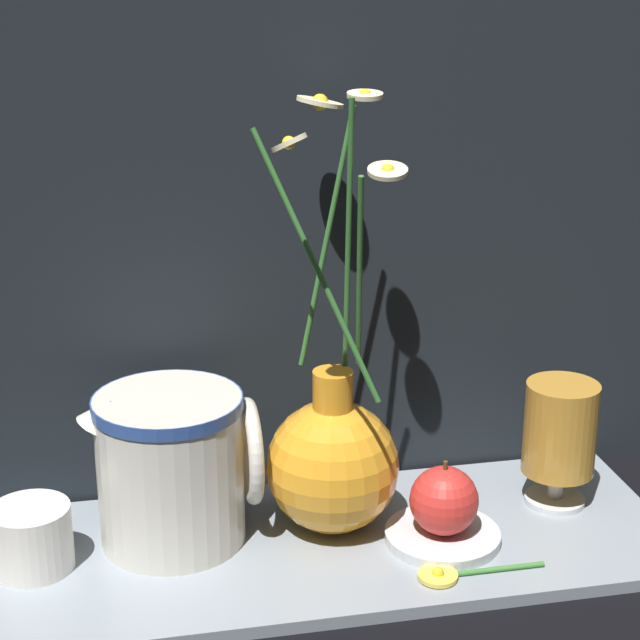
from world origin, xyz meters
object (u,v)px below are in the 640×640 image
object	(u,v)px
yellow_mug	(29,538)
orange_fruit	(444,500)
vase_with_flowers	(333,458)
ceramic_pitcher	(173,463)
tea_glass	(560,432)

from	to	relation	value
yellow_mug	orange_fruit	distance (m)	0.38
vase_with_flowers	yellow_mug	size ratio (longest dim) A/B	5.08
ceramic_pitcher	tea_glass	xyz separation A→B (m)	(0.38, -0.01, -0.00)
vase_with_flowers	ceramic_pitcher	size ratio (longest dim) A/B	2.55
vase_with_flowers	ceramic_pitcher	bearing A→B (deg)	176.97
yellow_mug	ceramic_pitcher	world-z (taller)	ceramic_pitcher
yellow_mug	orange_fruit	bearing A→B (deg)	-4.49
yellow_mug	tea_glass	distance (m)	0.51
orange_fruit	tea_glass	bearing A→B (deg)	20.08
tea_glass	orange_fruit	xyz separation A→B (m)	(-0.13, -0.05, -0.04)
tea_glass	orange_fruit	distance (m)	0.15
vase_with_flowers	orange_fruit	world-z (taller)	vase_with_flowers
yellow_mug	orange_fruit	xyz separation A→B (m)	(0.38, -0.03, 0.01)
vase_with_flowers	ceramic_pitcher	distance (m)	0.15
vase_with_flowers	tea_glass	size ratio (longest dim) A/B	3.25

